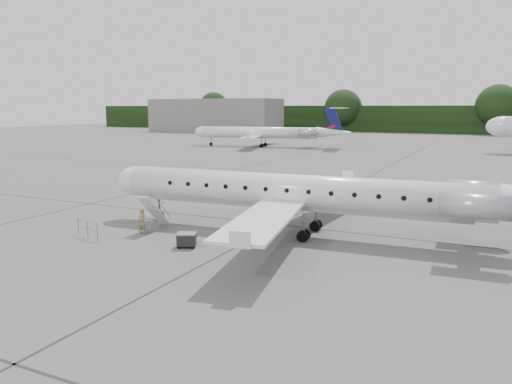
% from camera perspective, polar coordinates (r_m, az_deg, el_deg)
% --- Properties ---
extents(ground, '(320.00, 320.00, 0.00)m').
position_cam_1_polar(ground, '(26.41, 5.31, -6.88)').
color(ground, '#555553').
rests_on(ground, ground).
extents(treeline, '(260.00, 4.00, 8.00)m').
position_cam_1_polar(treeline, '(154.03, 22.78, 7.62)').
color(treeline, black).
rests_on(treeline, ground).
extents(terminal_building, '(40.00, 14.00, 10.00)m').
position_cam_1_polar(terminal_building, '(155.25, -4.71, 8.71)').
color(terminal_building, slate).
rests_on(terminal_building, ground).
extents(main_regional_jet, '(29.28, 21.93, 7.19)m').
position_cam_1_polar(main_regional_jet, '(29.40, 4.44, 2.01)').
color(main_regional_jet, silver).
rests_on(main_regional_jet, ground).
extents(airstair, '(1.00, 2.38, 2.25)m').
position_cam_1_polar(airstair, '(31.45, -11.54, -2.22)').
color(airstair, silver).
rests_on(airstair, ground).
extents(passenger, '(0.59, 0.40, 1.55)m').
position_cam_1_polar(passenger, '(30.47, -12.89, -3.33)').
color(passenger, olive).
rests_on(passenger, ground).
extents(safety_railing, '(2.13, 0.73, 1.00)m').
position_cam_1_polar(safety_railing, '(30.63, -18.70, -4.07)').
color(safety_railing, gray).
rests_on(safety_railing, ground).
extents(baggage_cart, '(1.24, 1.15, 0.86)m').
position_cam_1_polar(baggage_cart, '(27.37, -7.94, -5.40)').
color(baggage_cart, black).
rests_on(baggage_cart, ground).
extents(bg_regional_left, '(32.07, 25.55, 7.57)m').
position_cam_1_polar(bg_regional_left, '(96.11, 0.25, 7.45)').
color(bg_regional_left, silver).
rests_on(bg_regional_left, ground).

